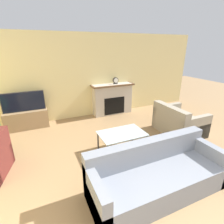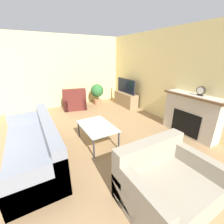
{
  "view_description": "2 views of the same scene",
  "coord_description": "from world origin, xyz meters",
  "px_view_note": "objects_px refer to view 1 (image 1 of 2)",
  "views": [
    {
      "loc": [
        -1.35,
        -0.66,
        2.3
      ],
      "look_at": [
        0.24,
        2.88,
        0.82
      ],
      "focal_mm": 28.0,
      "sensor_mm": 36.0,
      "label": 1
    },
    {
      "loc": [
        3.16,
        1.2,
        1.97
      ],
      "look_at": [
        0.31,
        2.85,
        0.72
      ],
      "focal_mm": 24.0,
      "sensor_mm": 36.0,
      "label": 2
    }
  ],
  "objects_px": {
    "couch_sectional": "(157,176)",
    "coffee_table": "(122,135)",
    "mantel_clock": "(116,81)",
    "tv": "(24,102)",
    "couch_loveseat": "(178,123)"
  },
  "relations": [
    {
      "from": "tv",
      "to": "couch_sectional",
      "type": "bearing_deg",
      "value": -60.58
    },
    {
      "from": "tv",
      "to": "mantel_clock",
      "type": "xyz_separation_m",
      "value": [
        2.91,
        0.09,
        0.36
      ]
    },
    {
      "from": "couch_sectional",
      "to": "mantel_clock",
      "type": "xyz_separation_m",
      "value": [
        0.94,
        3.59,
        0.89
      ]
    },
    {
      "from": "mantel_clock",
      "to": "couch_loveseat",
      "type": "bearing_deg",
      "value": -65.98
    },
    {
      "from": "couch_loveseat",
      "to": "coffee_table",
      "type": "bearing_deg",
      "value": 95.36
    },
    {
      "from": "couch_loveseat",
      "to": "tv",
      "type": "bearing_deg",
      "value": 62.31
    },
    {
      "from": "couch_loveseat",
      "to": "coffee_table",
      "type": "xyz_separation_m",
      "value": [
        -1.85,
        -0.17,
        0.12
      ]
    },
    {
      "from": "couch_sectional",
      "to": "couch_loveseat",
      "type": "xyz_separation_m",
      "value": [
        1.88,
        1.48,
        -0.0
      ]
    },
    {
      "from": "couch_loveseat",
      "to": "mantel_clock",
      "type": "distance_m",
      "value": 2.48
    },
    {
      "from": "mantel_clock",
      "to": "couch_sectional",
      "type": "bearing_deg",
      "value": -104.63
    },
    {
      "from": "couch_sectional",
      "to": "coffee_table",
      "type": "height_order",
      "value": "couch_sectional"
    },
    {
      "from": "tv",
      "to": "couch_sectional",
      "type": "height_order",
      "value": "tv"
    },
    {
      "from": "couch_sectional",
      "to": "coffee_table",
      "type": "bearing_deg",
      "value": 88.88
    },
    {
      "from": "tv",
      "to": "couch_sectional",
      "type": "distance_m",
      "value": 4.06
    },
    {
      "from": "tv",
      "to": "couch_loveseat",
      "type": "distance_m",
      "value": 4.39
    }
  ]
}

